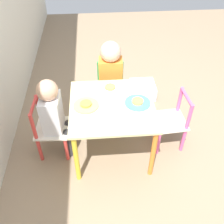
{
  "coord_description": "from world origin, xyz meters",
  "views": [
    {
      "loc": [
        -1.46,
        0.11,
        1.74
      ],
      "look_at": [
        0.0,
        0.0,
        0.42
      ],
      "focal_mm": 42.0,
      "sensor_mm": 36.0,
      "label": 1
    }
  ],
  "objects_px": {
    "kids_table": "(112,112)",
    "plate_back": "(86,105)",
    "chair_pink": "(172,122)",
    "child_right": "(111,75)",
    "storage_bin": "(143,90)",
    "plate_right": "(110,88)",
    "plate_front": "(138,102)",
    "chair_green": "(111,90)",
    "child_back": "(54,113)",
    "chair_red": "(50,129)"
  },
  "relations": [
    {
      "from": "plate_back",
      "to": "plate_right",
      "type": "bearing_deg",
      "value": -45.0
    },
    {
      "from": "child_right",
      "to": "plate_back",
      "type": "distance_m",
      "value": 0.49
    },
    {
      "from": "child_right",
      "to": "plate_front",
      "type": "xyz_separation_m",
      "value": [
        -0.44,
        -0.17,
        0.04
      ]
    },
    {
      "from": "plate_front",
      "to": "storage_bin",
      "type": "bearing_deg",
      "value": -14.85
    },
    {
      "from": "chair_red",
      "to": "child_back",
      "type": "xyz_separation_m",
      "value": [
        -0.0,
        -0.06,
        0.17
      ]
    },
    {
      "from": "kids_table",
      "to": "chair_pink",
      "type": "bearing_deg",
      "value": -85.67
    },
    {
      "from": "chair_pink",
      "to": "child_right",
      "type": "distance_m",
      "value": 0.66
    },
    {
      "from": "kids_table",
      "to": "plate_front",
      "type": "xyz_separation_m",
      "value": [
        -0.0,
        -0.19,
        0.08
      ]
    },
    {
      "from": "chair_green",
      "to": "child_right",
      "type": "height_order",
      "value": "child_right"
    },
    {
      "from": "child_right",
      "to": "plate_back",
      "type": "bearing_deg",
      "value": -112.95
    },
    {
      "from": "plate_back",
      "to": "child_right",
      "type": "bearing_deg",
      "value": -25.84
    },
    {
      "from": "chair_red",
      "to": "plate_back",
      "type": "distance_m",
      "value": 0.4
    },
    {
      "from": "child_right",
      "to": "plate_front",
      "type": "relative_size",
      "value": 4.0
    },
    {
      "from": "chair_pink",
      "to": "plate_right",
      "type": "height_order",
      "value": "plate_right"
    },
    {
      "from": "chair_green",
      "to": "child_back",
      "type": "bearing_deg",
      "value": -131.34
    },
    {
      "from": "kids_table",
      "to": "plate_back",
      "type": "height_order",
      "value": "plate_back"
    },
    {
      "from": "plate_right",
      "to": "storage_bin",
      "type": "height_order",
      "value": "plate_right"
    },
    {
      "from": "child_right",
      "to": "plate_right",
      "type": "distance_m",
      "value": 0.25
    },
    {
      "from": "child_back",
      "to": "plate_back",
      "type": "relative_size",
      "value": 3.85
    },
    {
      "from": "plate_right",
      "to": "plate_front",
      "type": "height_order",
      "value": "same"
    },
    {
      "from": "plate_right",
      "to": "storage_bin",
      "type": "xyz_separation_m",
      "value": [
        0.53,
        -0.38,
        -0.44
      ]
    },
    {
      "from": "kids_table",
      "to": "storage_bin",
      "type": "distance_m",
      "value": 0.89
    },
    {
      "from": "kids_table",
      "to": "child_right",
      "type": "height_order",
      "value": "child_right"
    },
    {
      "from": "child_right",
      "to": "child_back",
      "type": "relative_size",
      "value": 1.07
    },
    {
      "from": "chair_red",
      "to": "child_back",
      "type": "height_order",
      "value": "child_back"
    },
    {
      "from": "chair_pink",
      "to": "plate_front",
      "type": "distance_m",
      "value": 0.4
    },
    {
      "from": "chair_green",
      "to": "child_back",
      "type": "height_order",
      "value": "child_back"
    },
    {
      "from": "chair_green",
      "to": "plate_back",
      "type": "relative_size",
      "value": 2.74
    },
    {
      "from": "child_back",
      "to": "plate_right",
      "type": "relative_size",
      "value": 3.89
    },
    {
      "from": "chair_red",
      "to": "plate_back",
      "type": "bearing_deg",
      "value": -91.95
    },
    {
      "from": "kids_table",
      "to": "plate_back",
      "type": "distance_m",
      "value": 0.2
    },
    {
      "from": "chair_pink",
      "to": "plate_back",
      "type": "xyz_separation_m",
      "value": [
        -0.04,
        0.68,
        0.26
      ]
    },
    {
      "from": "child_back",
      "to": "plate_right",
      "type": "height_order",
      "value": "child_back"
    },
    {
      "from": "kids_table",
      "to": "storage_bin",
      "type": "relative_size",
      "value": 2.41
    },
    {
      "from": "plate_back",
      "to": "storage_bin",
      "type": "relative_size",
      "value": 0.72
    },
    {
      "from": "chair_pink",
      "to": "storage_bin",
      "type": "distance_m",
      "value": 0.71
    },
    {
      "from": "chair_green",
      "to": "child_right",
      "type": "distance_m",
      "value": 0.22
    },
    {
      "from": "chair_pink",
      "to": "child_right",
      "type": "xyz_separation_m",
      "value": [
        0.4,
        0.47,
        0.22
      ]
    },
    {
      "from": "child_back",
      "to": "child_right",
      "type": "bearing_deg",
      "value": -44.69
    },
    {
      "from": "kids_table",
      "to": "plate_front",
      "type": "bearing_deg",
      "value": -90.0
    },
    {
      "from": "chair_green",
      "to": "storage_bin",
      "type": "bearing_deg",
      "value": 34.84
    },
    {
      "from": "chair_red",
      "to": "plate_front",
      "type": "height_order",
      "value": "plate_front"
    },
    {
      "from": "plate_right",
      "to": "plate_front",
      "type": "xyz_separation_m",
      "value": [
        -0.19,
        -0.19,
        0.0
      ]
    },
    {
      "from": "chair_green",
      "to": "child_back",
      "type": "distance_m",
      "value": 0.68
    },
    {
      "from": "plate_back",
      "to": "storage_bin",
      "type": "bearing_deg",
      "value": -38.45
    },
    {
      "from": "plate_back",
      "to": "kids_table",
      "type": "bearing_deg",
      "value": -90.0
    },
    {
      "from": "kids_table",
      "to": "plate_right",
      "type": "relative_size",
      "value": 3.4
    },
    {
      "from": "child_back",
      "to": "chair_pink",
      "type": "bearing_deg",
      "value": -86.01
    },
    {
      "from": "plate_back",
      "to": "plate_front",
      "type": "xyz_separation_m",
      "value": [
        -0.0,
        -0.38,
        0.0
      ]
    },
    {
      "from": "chair_green",
      "to": "plate_back",
      "type": "distance_m",
      "value": 0.6
    }
  ]
}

